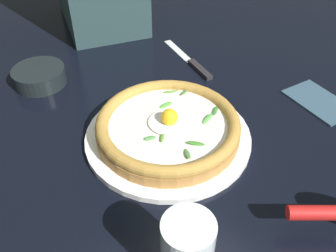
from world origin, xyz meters
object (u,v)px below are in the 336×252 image
at_px(side_bowl, 39,76).
at_px(folded_napkin, 319,101).
at_px(pizza, 168,126).
at_px(table_knife, 193,64).

height_order(side_bowl, folded_napkin, side_bowl).
distance_m(pizza, side_bowl, 0.35).
xyz_separation_m(side_bowl, folded_napkin, (0.43, -0.45, -0.02)).
relative_size(table_knife, folded_napkin, 1.55).
bearing_deg(table_knife, pizza, -142.88).
distance_m(side_bowl, folded_napkin, 0.63).
xyz_separation_m(pizza, side_bowl, (-0.10, 0.33, -0.01)).
bearing_deg(folded_napkin, pizza, 159.84).
bearing_deg(side_bowl, pizza, -72.60).
xyz_separation_m(pizza, folded_napkin, (0.33, -0.12, -0.03)).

